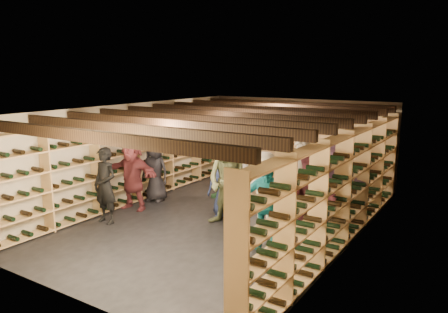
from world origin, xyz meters
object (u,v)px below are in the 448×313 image
person_0 (155,171)px  person_9 (241,167)px  crate_loose (246,199)px  person_3 (264,194)px  person_6 (225,183)px  person_7 (301,181)px  crate_stack_left (260,195)px  person_5 (132,174)px  person_12 (305,178)px  person_1 (105,186)px  person_10 (220,165)px  person_2 (228,182)px  crate_stack_right (298,185)px  person_4 (265,204)px  person_8 (311,201)px  person_11 (332,182)px

person_0 → person_9: (1.83, 1.05, 0.14)m
crate_loose → person_9: 0.81m
person_3 → person_0: bearing=154.3°
person_6 → person_7: size_ratio=0.87×
crate_stack_left → person_5: size_ratio=0.33×
crate_loose → person_5: person_5 is taller
person_3 → person_6: 1.31m
person_12 → person_7: bearing=-69.0°
crate_loose → person_6: person_6 is taller
person_1 → person_12: (3.32, 2.82, 0.01)m
person_10 → person_2: bearing=-29.3°
person_5 → person_12: 3.96m
crate_stack_right → person_4: bearing=-76.3°
person_0 → person_4: 3.81m
person_7 → person_3: bearing=-86.2°
person_8 → person_3: bearing=148.2°
person_9 → person_11: bearing=-13.2°
crate_stack_right → person_4: 3.66m
person_1 → person_5: 1.01m
person_0 → person_10: person_10 is taller
person_7 → person_6: bearing=-139.4°
person_4 → person_12: person_12 is taller
person_5 → person_9: 2.59m
crate_stack_left → person_6: 1.31m
crate_stack_right → crate_loose: (-0.82, -1.28, -0.17)m
crate_stack_left → person_2: size_ratio=0.30×
person_3 → person_1: bearing=-175.2°
person_1 → person_9: bearing=61.6°
crate_stack_left → person_7: bearing=-23.3°
person_10 → person_9: bearing=23.0°
crate_loose → person_12: bearing=-1.7°
crate_stack_left → person_4: person_4 is taller
person_1 → person_7: size_ratio=0.90×
crate_stack_right → person_7: (0.84, -1.87, 0.64)m
person_9 → crate_stack_left: bearing=-13.2°
person_7 → crate_loose: bearing=178.1°
person_11 → crate_loose: bearing=172.3°
person_2 → person_7: 1.56m
crate_stack_right → crate_loose: bearing=-122.7°
person_1 → person_9: person_9 is taller
person_7 → person_4: bearing=-71.8°
person_8 → crate_stack_left: bearing=113.4°
person_1 → person_6: size_ratio=1.03×
person_1 → person_6: bearing=42.1°
person_2 → person_7: (1.14, 1.07, -0.05)m
crate_stack_right → person_11: size_ratio=0.35×
person_6 → crate_stack_right: bearing=59.1°
person_2 → person_12: (1.03, 1.60, -0.12)m
crate_stack_right → person_5: size_ratio=0.34×
person_8 → person_10: (-3.12, 1.80, -0.03)m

